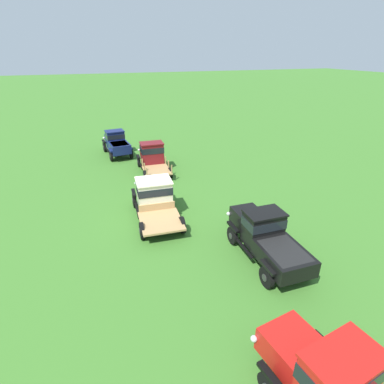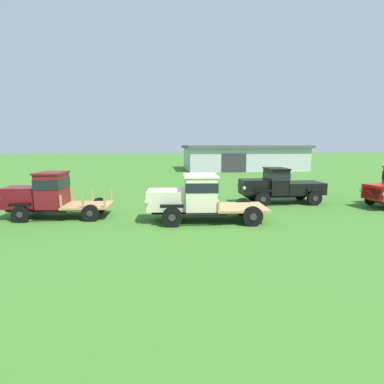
% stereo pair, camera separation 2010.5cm
% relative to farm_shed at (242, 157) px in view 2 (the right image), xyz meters
% --- Properties ---
extents(ground_plane, '(240.00, 240.00, 0.00)m').
position_rel_farm_shed_xyz_m(ground_plane, '(-10.11, -29.08, -1.74)').
color(ground_plane, '#3D7528').
extents(farm_shed, '(16.70, 10.08, 3.44)m').
position_rel_farm_shed_xyz_m(farm_shed, '(0.00, 0.00, 0.00)').
color(farm_shed, '#B2B7BC').
rests_on(farm_shed, ground).
extents(vintage_truck_second_in_line, '(5.03, 2.22, 2.20)m').
position_rel_farm_shed_xyz_m(vintage_truck_second_in_line, '(-17.41, -27.51, -0.61)').
color(vintage_truck_second_in_line, black).
rests_on(vintage_truck_second_in_line, ground).
extents(vintage_truck_midrow_center, '(5.58, 2.54, 2.14)m').
position_rel_farm_shed_xyz_m(vintage_truck_midrow_center, '(-10.46, -28.96, -0.60)').
color(vintage_truck_midrow_center, black).
rests_on(vintage_truck_midrow_center, ground).
extents(vintage_truck_far_side, '(5.02, 2.16, 2.12)m').
position_rel_farm_shed_xyz_m(vintage_truck_far_side, '(-4.87, -25.25, -0.67)').
color(vintage_truck_far_side, black).
rests_on(vintage_truck_far_side, ground).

